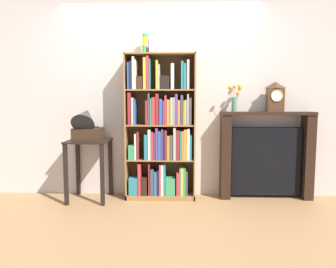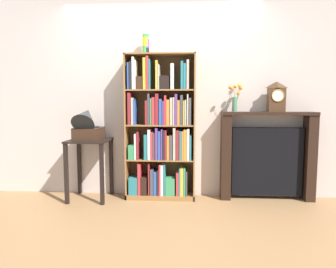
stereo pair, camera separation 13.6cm
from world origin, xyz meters
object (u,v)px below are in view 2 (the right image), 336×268
(side_table_left, at_px, (90,156))
(mantel_clock, at_px, (276,97))
(flower_vase, at_px, (236,98))
(fireplace_mantel, at_px, (267,157))
(gramophone, at_px, (87,124))
(cup_stack, at_px, (146,44))
(bookshelf, at_px, (161,134))

(side_table_left, bearing_deg, mantel_clock, 3.35)
(side_table_left, bearing_deg, flower_vase, 4.26)
(side_table_left, bearing_deg, fireplace_mantel, 4.05)
(gramophone, bearing_deg, side_table_left, 90.00)
(cup_stack, height_order, side_table_left, cup_stack)
(side_table_left, xyz_separation_m, mantel_clock, (2.34, 0.14, 0.74))
(side_table_left, xyz_separation_m, flower_vase, (1.84, 0.14, 0.73))
(cup_stack, bearing_deg, fireplace_mantel, 0.90)
(bookshelf, relative_size, fireplace_mantel, 1.58)
(flower_vase, bearing_deg, mantel_clock, -0.02)
(mantel_clock, xyz_separation_m, flower_vase, (-0.50, 0.00, -0.01))
(bookshelf, height_order, mantel_clock, bookshelf)
(fireplace_mantel, height_order, mantel_clock, mantel_clock)
(side_table_left, relative_size, flower_vase, 2.18)
(bookshelf, bearing_deg, fireplace_mantel, 2.57)
(side_table_left, distance_m, fireplace_mantel, 2.26)
(bookshelf, distance_m, mantel_clock, 1.51)
(gramophone, bearing_deg, fireplace_mantel, 5.52)
(cup_stack, distance_m, gramophone, 1.24)
(flower_vase, bearing_deg, cup_stack, -179.91)
(mantel_clock, bearing_deg, flower_vase, 179.98)
(side_table_left, height_order, gramophone, gramophone)
(cup_stack, bearing_deg, flower_vase, 0.09)
(mantel_clock, height_order, flower_vase, mantel_clock)
(fireplace_mantel, bearing_deg, mantel_clock, -14.73)
(cup_stack, xyz_separation_m, side_table_left, (-0.71, -0.14, -1.40))
(bookshelf, xyz_separation_m, flower_vase, (0.94, 0.04, 0.46))
(side_table_left, bearing_deg, bookshelf, 6.24)
(fireplace_mantel, bearing_deg, side_table_left, -175.95)
(bookshelf, distance_m, fireplace_mantel, 1.38)
(side_table_left, xyz_separation_m, gramophone, (-0.00, -0.06, 0.40))
(fireplace_mantel, distance_m, mantel_clock, 0.76)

